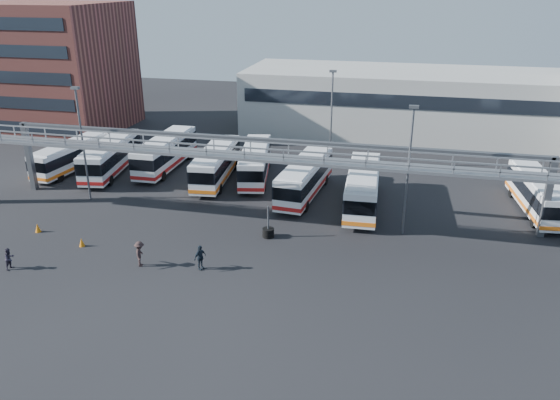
% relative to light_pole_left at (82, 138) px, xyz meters
% --- Properties ---
extents(ground, '(140.00, 140.00, 0.00)m').
position_rel_light_pole_left_xyz_m(ground, '(16.00, -8.00, -5.73)').
color(ground, black).
rests_on(ground, ground).
extents(gantry, '(51.40, 5.15, 7.10)m').
position_rel_light_pole_left_xyz_m(gantry, '(16.00, -2.13, -0.22)').
color(gantry, gray).
rests_on(gantry, ground).
extents(apartment_building, '(18.00, 15.00, 16.00)m').
position_rel_light_pole_left_xyz_m(apartment_building, '(-18.00, 22.00, 2.27)').
color(apartment_building, brown).
rests_on(apartment_building, ground).
extents(warehouse, '(42.00, 14.00, 8.00)m').
position_rel_light_pole_left_xyz_m(warehouse, '(28.00, 30.00, -1.73)').
color(warehouse, '#9E9E99').
rests_on(warehouse, ground).
extents(light_pole_left, '(0.70, 0.35, 10.21)m').
position_rel_light_pole_left_xyz_m(light_pole_left, '(0.00, 0.00, 0.00)').
color(light_pole_left, '#4C4F54').
rests_on(light_pole_left, ground).
extents(light_pole_mid, '(0.70, 0.35, 10.21)m').
position_rel_light_pole_left_xyz_m(light_pole_mid, '(28.00, -1.00, 0.00)').
color(light_pole_mid, '#4C4F54').
rests_on(light_pole_mid, ground).
extents(light_pole_back, '(0.70, 0.35, 10.21)m').
position_rel_light_pole_left_xyz_m(light_pole_back, '(20.00, 14.00, 0.00)').
color(light_pole_back, '#4C4F54').
rests_on(light_pole_back, ground).
extents(bus_0, '(3.33, 10.22, 3.05)m').
position_rel_light_pole_left_xyz_m(bus_0, '(-6.02, 6.63, -4.04)').
color(bus_0, silver).
rests_on(bus_0, ground).
extents(bus_1, '(4.22, 11.45, 3.40)m').
position_rel_light_pole_left_xyz_m(bus_1, '(-1.64, 6.95, -3.85)').
color(bus_1, silver).
rests_on(bus_1, ground).
extents(bus_2, '(2.74, 11.28, 3.42)m').
position_rel_light_pole_left_xyz_m(bus_2, '(3.28, 9.48, -3.84)').
color(bus_2, silver).
rests_on(bus_2, ground).
extents(bus_3, '(3.62, 11.23, 3.35)m').
position_rel_light_pole_left_xyz_m(bus_3, '(9.65, 7.25, -3.87)').
color(bus_3, silver).
rests_on(bus_3, ground).
extents(bus_4, '(4.47, 11.03, 3.27)m').
position_rel_light_pole_left_xyz_m(bus_4, '(13.27, 8.68, -3.92)').
color(bus_4, silver).
rests_on(bus_4, ground).
extents(bus_5, '(3.53, 11.19, 3.34)m').
position_rel_light_pole_left_xyz_m(bus_5, '(18.95, 5.14, -3.88)').
color(bus_5, silver).
rests_on(bus_5, ground).
extents(bus_6, '(3.12, 11.51, 3.47)m').
position_rel_light_pole_left_xyz_m(bus_6, '(24.36, 3.67, -3.81)').
color(bus_6, silver).
rests_on(bus_6, ground).
extents(bus_9, '(3.52, 10.70, 3.19)m').
position_rel_light_pole_left_xyz_m(bus_9, '(38.96, 5.97, -3.96)').
color(bus_9, silver).
rests_on(bus_9, ground).
extents(pedestrian_b, '(0.69, 0.83, 1.56)m').
position_rel_light_pole_left_xyz_m(pedestrian_b, '(1.72, -12.97, -4.95)').
color(pedestrian_b, '#292331').
rests_on(pedestrian_b, ground).
extents(pedestrian_c, '(1.04, 1.36, 1.85)m').
position_rel_light_pole_left_xyz_m(pedestrian_c, '(10.29, -10.54, -4.80)').
color(pedestrian_c, '#302120').
rests_on(pedestrian_c, ground).
extents(pedestrian_d, '(0.84, 1.14, 1.80)m').
position_rel_light_pole_left_xyz_m(pedestrian_d, '(14.54, -10.03, -4.83)').
color(pedestrian_d, black).
rests_on(pedestrian_d, ground).
extents(cone_left, '(0.50, 0.50, 0.71)m').
position_rel_light_pole_left_xyz_m(cone_left, '(-0.20, -7.33, -5.37)').
color(cone_left, orange).
rests_on(cone_left, ground).
extents(cone_right, '(0.46, 0.46, 0.66)m').
position_rel_light_pole_left_xyz_m(cone_right, '(4.59, -8.78, -5.40)').
color(cone_right, orange).
rests_on(cone_right, ground).
extents(tire_stack, '(0.91, 0.91, 2.59)m').
position_rel_light_pole_left_xyz_m(tire_stack, '(17.83, -4.03, -5.29)').
color(tire_stack, black).
rests_on(tire_stack, ground).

